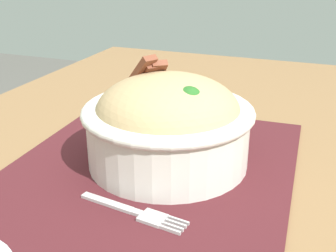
% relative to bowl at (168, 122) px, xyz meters
% --- Properties ---
extents(table, '(1.30, 0.79, 0.73)m').
position_rel_bowl_xyz_m(table, '(0.04, -0.01, -0.12)').
color(table, olive).
rests_on(table, ground_plane).
extents(placemat, '(0.44, 0.36, 0.00)m').
position_rel_bowl_xyz_m(placemat, '(0.03, -0.02, -0.06)').
color(placemat, '#47191E').
rests_on(placemat, table).
extents(bowl, '(0.22, 0.22, 0.13)m').
position_rel_bowl_xyz_m(bowl, '(0.00, 0.00, 0.00)').
color(bowl, silver).
rests_on(bowl, placemat).
extents(fork, '(0.03, 0.13, 0.00)m').
position_rel_bowl_xyz_m(fork, '(0.12, 0.01, -0.05)').
color(fork, '#B8B8B8').
rests_on(fork, placemat).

